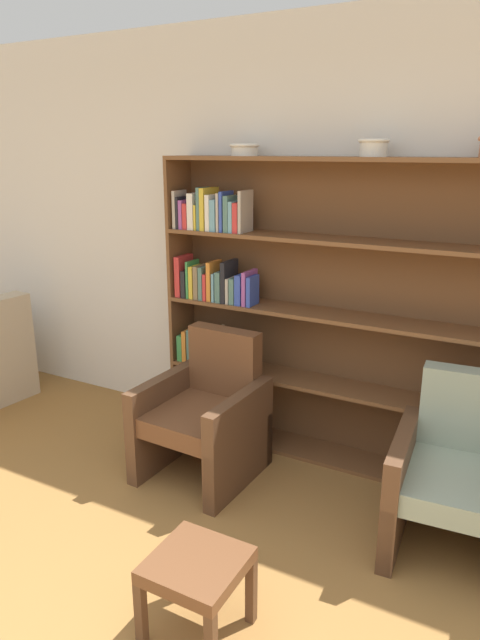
# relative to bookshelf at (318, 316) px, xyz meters

# --- Properties ---
(wall_back) EXTENTS (12.00, 0.06, 2.75)m
(wall_back) POSITION_rel_bookshelf_xyz_m (0.19, 0.17, 0.42)
(wall_back) COLOR silver
(wall_back) RESTS_ON ground
(bookshelf) EXTENTS (2.56, 0.30, 1.92)m
(bookshelf) POSITION_rel_bookshelf_xyz_m (0.00, 0.00, 0.00)
(bookshelf) COLOR brown
(bookshelf) RESTS_ON ground
(bowl_sage) EXTENTS (0.19, 0.19, 0.07)m
(bowl_sage) POSITION_rel_bookshelf_xyz_m (-0.52, -0.02, 1.01)
(bowl_sage) COLOR silver
(bowl_sage) RESTS_ON bookshelf
(bowl_terracotta) EXTENTS (0.17, 0.17, 0.10)m
(bowl_terracotta) POSITION_rel_bookshelf_xyz_m (0.29, -0.02, 1.03)
(bowl_terracotta) COLOR silver
(bowl_terracotta) RESTS_ON bookshelf
(armchair_leather) EXTENTS (0.67, 0.71, 0.88)m
(armchair_leather) POSITION_rel_bookshelf_xyz_m (-0.51, -0.55, -0.56)
(armchair_leather) COLOR brown
(armchair_leather) RESTS_ON ground
(armchair_cushioned) EXTENTS (0.69, 0.73, 0.88)m
(armchair_cushioned) POSITION_rel_bookshelf_xyz_m (0.99, -0.55, -0.56)
(armchair_cushioned) COLOR brown
(armchair_cushioned) RESTS_ON ground
(footstool) EXTENTS (0.37, 0.37, 0.37)m
(footstool) POSITION_rel_bookshelf_xyz_m (0.14, -1.66, -0.64)
(footstool) COLOR brown
(footstool) RESTS_ON ground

